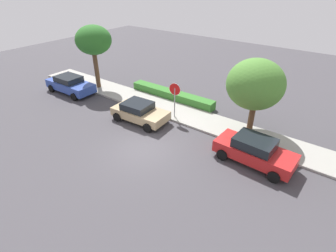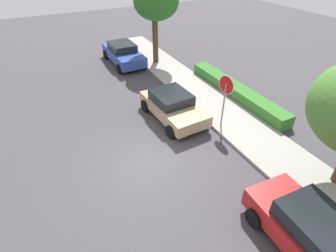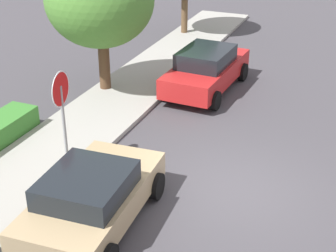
# 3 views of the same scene
# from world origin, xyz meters

# --- Properties ---
(ground_plane) EXTENTS (60.00, 60.00, 0.00)m
(ground_plane) POSITION_xyz_m (0.00, 0.00, 0.00)
(ground_plane) COLOR #423F44
(sidewalk_curb) EXTENTS (32.00, 2.56, 0.14)m
(sidewalk_curb) POSITION_xyz_m (0.00, 5.08, 0.07)
(sidewalk_curb) COLOR #9E9B93
(sidewalk_curb) RESTS_ON ground_plane
(stop_sign) EXTENTS (0.88, 0.13, 2.69)m
(stop_sign) POSITION_xyz_m (-0.72, 4.29, 1.88)
(stop_sign) COLOR gray
(stop_sign) RESTS_ON ground_plane
(parked_car_tan) EXTENTS (4.05, 2.29, 1.36)m
(parked_car_tan) POSITION_xyz_m (-2.48, 2.53, 0.71)
(parked_car_tan) COLOR tan
(parked_car_tan) RESTS_ON ground_plane
(parked_car_red) EXTENTS (4.36, 2.16, 1.52)m
(parked_car_red) POSITION_xyz_m (5.73, 2.71, 0.77)
(parked_car_red) COLOR red
(parked_car_red) RESTS_ON ground_plane
(parked_car_blue) EXTENTS (4.63, 2.14, 1.48)m
(parked_car_blue) POSITION_xyz_m (-10.69, 2.74, 0.76)
(parked_car_blue) COLOR #2D479E
(parked_car_blue) RESTS_ON ground_plane
(street_tree_far) EXTENTS (3.01, 3.01, 5.46)m
(street_tree_far) POSITION_xyz_m (-9.57, 4.98, 4.20)
(street_tree_far) COLOR #513823
(street_tree_far) RESTS_ON ground_plane
(front_yard_hedge) EXTENTS (7.71, 0.92, 0.71)m
(front_yard_hedge) POSITION_xyz_m (-2.81, 6.84, 0.35)
(front_yard_hedge) COLOR #387A2D
(front_yard_hedge) RESTS_ON ground_plane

